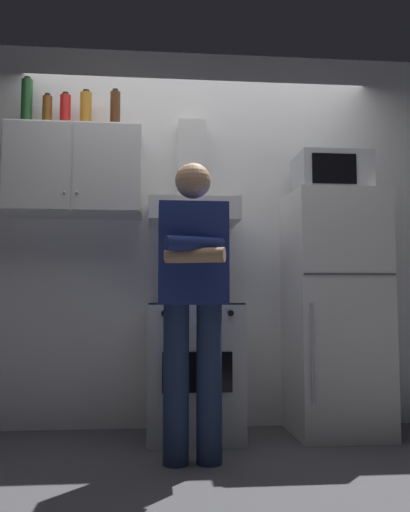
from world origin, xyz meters
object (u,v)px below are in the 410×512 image
person_standing (193,296)px  refrigerator (335,312)px  upper_cabinet (75,172)px  range_hood (193,196)px  stove_oven (194,369)px  bottle_beer_brown (47,112)px  bottle_liquor_amber (86,111)px  bottle_wine_green (27,104)px  bottle_soda_red (65,112)px  microwave (331,175)px  bottle_rum_dark (115,110)px

person_standing → refrigerator: bearing=31.2°
upper_cabinet → range_hood: 0.81m
stove_oven → refrigerator: refrigerator is taller
bottle_beer_brown → bottle_liquor_amber: size_ratio=0.88×
bottle_beer_brown → bottle_wine_green: (-0.14, -0.00, 0.06)m
upper_cabinet → bottle_soda_red: bearing=158.0°
stove_oven → person_standing: bearing=-94.7°
upper_cabinet → person_standing: 1.35m
range_hood → refrigerator: size_ratio=0.47×
bottle_beer_brown → range_hood: bearing=-1.4°
bottle_liquor_amber → person_standing: bearing=-47.7°
upper_cabinet → bottle_wine_green: (-0.34, 0.03, 0.47)m
upper_cabinet → bottle_beer_brown: 0.46m
upper_cabinet → refrigerator: bearing=-4.1°
person_standing → bottle_wine_green: size_ratio=4.56×
stove_oven → bottle_soda_red: bearing=169.8°
microwave → bottle_soda_red: bearing=175.7°
bottle_rum_dark → stove_oven: bearing=-12.0°
bottle_soda_red → bottle_rum_dark: 0.35m
range_hood → refrigerator: (0.95, -0.13, -0.80)m
upper_cabinet → microwave: size_ratio=1.88×
microwave → bottle_wine_green: bottle_wine_green is taller
person_standing → bottle_beer_brown: bearing=141.5°
microwave → person_standing: bearing=-148.0°
range_hood → refrigerator: 1.25m
stove_oven → bottle_beer_brown: bearing=171.4°
range_hood → bottle_soda_red: bottle_soda_red is taller
refrigerator → bottle_soda_red: 2.29m
bottle_rum_dark → bottle_liquor_amber: bottle_liquor_amber is taller
range_hood → microwave: range_hood is taller
upper_cabinet → bottle_beer_brown: size_ratio=3.64×
upper_cabinet → person_standing: (0.75, -0.73, -0.85)m
upper_cabinet → bottle_liquor_amber: bottle_liquor_amber is taller
upper_cabinet → stove_oven: 1.55m
stove_oven → bottle_soda_red: (-0.88, 0.16, 1.74)m
upper_cabinet → bottle_wine_green: bearing=175.7°
bottle_liquor_amber → bottle_soda_red: bearing=178.2°
microwave → bottle_beer_brown: bottle_beer_brown is taller
bottle_soda_red → bottle_liquor_amber: size_ratio=0.93×
person_standing → bottle_soda_red: size_ratio=6.25×
person_standing → bottle_rum_dark: bottle_rum_dark is taller
bottle_rum_dark → microwave: bearing=-3.7°
bottle_beer_brown → bottle_soda_red: bottle_soda_red is taller
stove_oven → bottle_beer_brown: 2.01m
range_hood → person_standing: range_hood is taller
refrigerator → bottle_liquor_amber: size_ratio=5.66×
stove_oven → range_hood: 1.17m
upper_cabinet → range_hood: bearing=0.1°
stove_oven → bottle_rum_dark: 1.83m
bottle_wine_green → bottle_rum_dark: 0.60m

